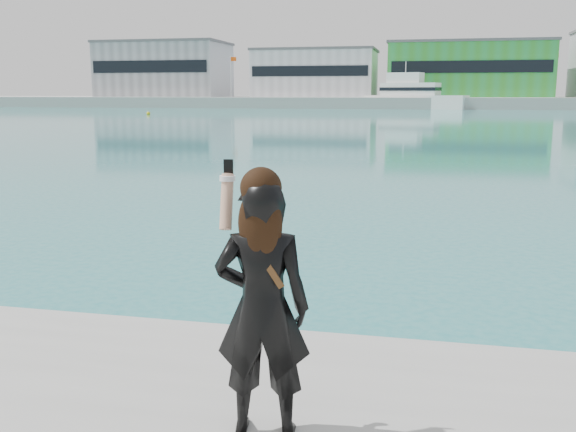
{
  "coord_description": "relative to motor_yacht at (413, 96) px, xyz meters",
  "views": [
    {
      "loc": [
        1.46,
        -4.19,
        2.83
      ],
      "look_at": [
        0.54,
        0.0,
        2.0
      ],
      "focal_mm": 40.0,
      "sensor_mm": 36.0,
      "label": 1
    }
  ],
  "objects": [
    {
      "name": "flagpole_left",
      "position": [
        -35.98,
        7.54,
        4.2
      ],
      "size": [
        1.28,
        0.16,
        8.0
      ],
      "color": "silver",
      "rests_on": "far_quay"
    },
    {
      "name": "warehouse_white",
      "position": [
        -20.08,
        14.52,
        4.42
      ],
      "size": [
        24.48,
        15.35,
        9.5
      ],
      "color": "silver",
      "rests_on": "far_quay"
    },
    {
      "name": "buoy_far",
      "position": [
        -32.95,
        -38.53,
        -2.34
      ],
      "size": [
        0.5,
        0.5,
        0.5
      ],
      "primitive_type": "sphere",
      "color": "yellow",
      "rests_on": "ground"
    },
    {
      "name": "far_quay",
      "position": [
        1.92,
        16.54,
        -1.34
      ],
      "size": [
        320.0,
        40.0,
        2.0
      ],
      "primitive_type": "cube",
      "color": "#9E9E99",
      "rests_on": "ground"
    },
    {
      "name": "warehouse_grey_left",
      "position": [
        -53.08,
        14.52,
        5.42
      ],
      "size": [
        26.52,
        16.36,
        11.5
      ],
      "color": "gray",
      "rests_on": "far_quay"
    },
    {
      "name": "motor_yacht",
      "position": [
        0.0,
        0.0,
        0.0
      ],
      "size": [
        18.48,
        9.54,
        8.31
      ],
      "rotation": [
        0.0,
        0.0,
        -0.27
      ],
      "color": "white",
      "rests_on": "ground"
    },
    {
      "name": "woman",
      "position": [
        2.46,
        -114.16,
        -0.71
      ],
      "size": [
        0.61,
        0.44,
        1.64
      ],
      "rotation": [
        0.0,
        0.0,
        3.28
      ],
      "color": "black",
      "rests_on": "near_quay"
    },
    {
      "name": "flagpole_right",
      "position": [
        24.02,
        7.54,
        4.2
      ],
      "size": [
        1.28,
        0.16,
        8.0
      ],
      "color": "silver",
      "rests_on": "far_quay"
    },
    {
      "name": "warehouse_green",
      "position": [
        9.92,
        14.52,
        4.92
      ],
      "size": [
        30.6,
        16.36,
        10.5
      ],
      "color": "green",
      "rests_on": "far_quay"
    }
  ]
}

